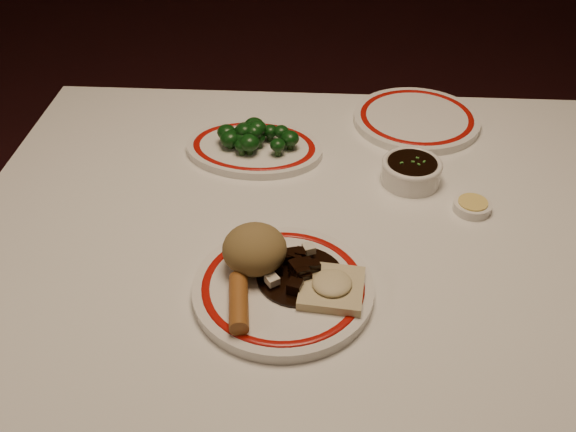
{
  "coord_description": "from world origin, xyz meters",
  "views": [
    {
      "loc": [
        -0.01,
        -0.85,
        1.42
      ],
      "look_at": [
        -0.06,
        -0.06,
        0.8
      ],
      "focal_mm": 40.0,
      "sensor_mm": 36.0,
      "label": 1
    }
  ],
  "objects_px": {
    "broccoli_plate": "(254,148)",
    "soy_bowl": "(411,172)",
    "stirfry_heap": "(298,271)",
    "spring_roll": "(239,302)",
    "fried_wonton": "(332,287)",
    "broccoli_pile": "(253,134)",
    "main_plate": "(283,288)",
    "rice_mound": "(255,249)",
    "dining_table": "(322,258)"
  },
  "relations": [
    {
      "from": "soy_bowl",
      "to": "stirfry_heap",
      "type": "bearing_deg",
      "value": -124.09
    },
    {
      "from": "rice_mound",
      "to": "broccoli_plate",
      "type": "bearing_deg",
      "value": 96.17
    },
    {
      "from": "rice_mound",
      "to": "soy_bowl",
      "type": "bearing_deg",
      "value": 45.85
    },
    {
      "from": "dining_table",
      "to": "rice_mound",
      "type": "distance_m",
      "value": 0.23
    },
    {
      "from": "broccoli_plate",
      "to": "soy_bowl",
      "type": "xyz_separation_m",
      "value": [
        0.29,
        -0.08,
        0.01
      ]
    },
    {
      "from": "main_plate",
      "to": "soy_bowl",
      "type": "xyz_separation_m",
      "value": [
        0.21,
        0.3,
        0.01
      ]
    },
    {
      "from": "broccoli_pile",
      "to": "soy_bowl",
      "type": "distance_m",
      "value": 0.31
    },
    {
      "from": "spring_roll",
      "to": "soy_bowl",
      "type": "xyz_separation_m",
      "value": [
        0.27,
        0.35,
        -0.01
      ]
    },
    {
      "from": "dining_table",
      "to": "main_plate",
      "type": "height_order",
      "value": "main_plate"
    },
    {
      "from": "stirfry_heap",
      "to": "main_plate",
      "type": "bearing_deg",
      "value": -139.99
    },
    {
      "from": "main_plate",
      "to": "rice_mound",
      "type": "xyz_separation_m",
      "value": [
        -0.04,
        0.04,
        0.04
      ]
    },
    {
      "from": "fried_wonton",
      "to": "broccoli_plate",
      "type": "xyz_separation_m",
      "value": [
        -0.15,
        0.39,
        -0.02
      ]
    },
    {
      "from": "fried_wonton",
      "to": "stirfry_heap",
      "type": "height_order",
      "value": "stirfry_heap"
    },
    {
      "from": "spring_roll",
      "to": "dining_table",
      "type": "bearing_deg",
      "value": 56.61
    },
    {
      "from": "main_plate",
      "to": "broccoli_pile",
      "type": "bearing_deg",
      "value": 102.28
    },
    {
      "from": "broccoli_plate",
      "to": "spring_roll",
      "type": "bearing_deg",
      "value": -86.9
    },
    {
      "from": "dining_table",
      "to": "spring_roll",
      "type": "relative_size",
      "value": 12.13
    },
    {
      "from": "rice_mound",
      "to": "dining_table",
      "type": "bearing_deg",
      "value": 55.59
    },
    {
      "from": "broccoli_plate",
      "to": "soy_bowl",
      "type": "distance_m",
      "value": 0.3
    },
    {
      "from": "rice_mound",
      "to": "soy_bowl",
      "type": "distance_m",
      "value": 0.37
    },
    {
      "from": "dining_table",
      "to": "spring_roll",
      "type": "distance_m",
      "value": 0.29
    },
    {
      "from": "rice_mound",
      "to": "broccoli_pile",
      "type": "bearing_deg",
      "value": 96.44
    },
    {
      "from": "rice_mound",
      "to": "soy_bowl",
      "type": "xyz_separation_m",
      "value": [
        0.25,
        0.26,
        -0.03
      ]
    },
    {
      "from": "dining_table",
      "to": "main_plate",
      "type": "bearing_deg",
      "value": -107.19
    },
    {
      "from": "stirfry_heap",
      "to": "soy_bowl",
      "type": "relative_size",
      "value": 1.22
    },
    {
      "from": "main_plate",
      "to": "stirfry_heap",
      "type": "height_order",
      "value": "stirfry_heap"
    },
    {
      "from": "dining_table",
      "to": "broccoli_pile",
      "type": "relative_size",
      "value": 7.62
    },
    {
      "from": "main_plate",
      "to": "stirfry_heap",
      "type": "bearing_deg",
      "value": 40.01
    },
    {
      "from": "soy_bowl",
      "to": "broccoli_plate",
      "type": "bearing_deg",
      "value": 164.42
    },
    {
      "from": "fried_wonton",
      "to": "spring_roll",
      "type": "bearing_deg",
      "value": -161.82
    },
    {
      "from": "dining_table",
      "to": "broccoli_plate",
      "type": "relative_size",
      "value": 4.2
    },
    {
      "from": "rice_mound",
      "to": "fried_wonton",
      "type": "relative_size",
      "value": 0.97
    },
    {
      "from": "broccoli_pile",
      "to": "rice_mound",
      "type": "bearing_deg",
      "value": -83.56
    },
    {
      "from": "fried_wonton",
      "to": "soy_bowl",
      "type": "height_order",
      "value": "fried_wonton"
    },
    {
      "from": "main_plate",
      "to": "broccoli_pile",
      "type": "height_order",
      "value": "broccoli_pile"
    },
    {
      "from": "spring_roll",
      "to": "broccoli_pile",
      "type": "relative_size",
      "value": 0.63
    },
    {
      "from": "stirfry_heap",
      "to": "soy_bowl",
      "type": "height_order",
      "value": "stirfry_heap"
    },
    {
      "from": "spring_roll",
      "to": "fried_wonton",
      "type": "relative_size",
      "value": 1.01
    },
    {
      "from": "stirfry_heap",
      "to": "spring_roll",
      "type": "bearing_deg",
      "value": -138.29
    },
    {
      "from": "spring_roll",
      "to": "broccoli_pile",
      "type": "bearing_deg",
      "value": 85.85
    },
    {
      "from": "broccoli_pile",
      "to": "broccoli_plate",
      "type": "bearing_deg",
      "value": -26.54
    },
    {
      "from": "fried_wonton",
      "to": "broccoli_plate",
      "type": "relative_size",
      "value": 0.34
    },
    {
      "from": "soy_bowl",
      "to": "main_plate",
      "type": "bearing_deg",
      "value": -125.27
    },
    {
      "from": "spring_roll",
      "to": "broccoli_pile",
      "type": "xyz_separation_m",
      "value": [
        -0.03,
        0.43,
        0.01
      ]
    },
    {
      "from": "spring_roll",
      "to": "soy_bowl",
      "type": "distance_m",
      "value": 0.44
    },
    {
      "from": "stirfry_heap",
      "to": "broccoli_plate",
      "type": "bearing_deg",
      "value": 105.74
    },
    {
      "from": "fried_wonton",
      "to": "broccoli_pile",
      "type": "distance_m",
      "value": 0.42
    },
    {
      "from": "main_plate",
      "to": "spring_roll",
      "type": "bearing_deg",
      "value": -137.69
    },
    {
      "from": "stirfry_heap",
      "to": "broccoli_pile",
      "type": "distance_m",
      "value": 0.38
    },
    {
      "from": "stirfry_heap",
      "to": "soy_bowl",
      "type": "distance_m",
      "value": 0.34
    }
  ]
}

